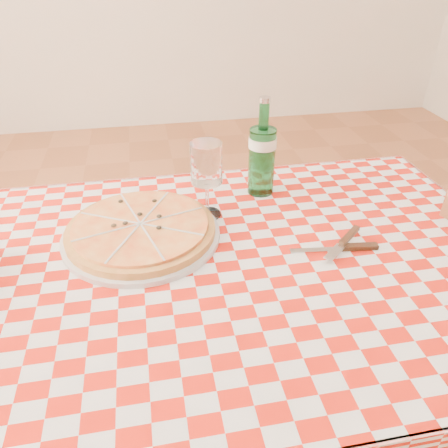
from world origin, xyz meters
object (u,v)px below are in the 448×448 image
(pizza_plate, at_px, (141,229))
(water_bottle, at_px, (262,147))
(dining_table, at_px, (237,293))
(wine_glass, at_px, (207,181))

(pizza_plate, relative_size, water_bottle, 1.39)
(dining_table, xyz_separation_m, wine_glass, (-0.04, 0.20, 0.20))
(dining_table, relative_size, wine_glass, 6.05)
(dining_table, relative_size, water_bottle, 4.46)
(wine_glass, bearing_deg, water_bottle, 30.22)
(dining_table, distance_m, wine_glass, 0.29)
(wine_glass, bearing_deg, pizza_plate, -157.01)
(dining_table, bearing_deg, wine_glass, 100.31)
(dining_table, height_order, pizza_plate, pizza_plate)
(dining_table, bearing_deg, water_bottle, 66.59)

